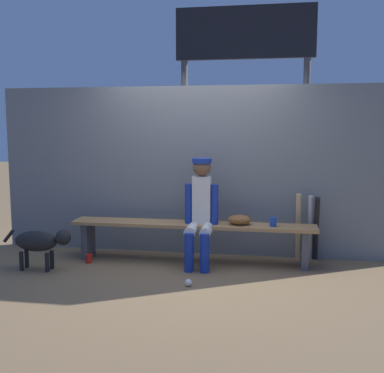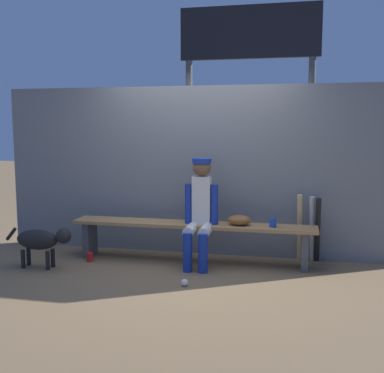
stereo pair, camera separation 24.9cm
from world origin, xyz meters
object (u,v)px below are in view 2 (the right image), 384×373
object	(u,v)px
player_seated	(200,208)
baseball_glove	(239,220)
bat_aluminum_silver	(312,229)
dog	(42,240)
bat_aluminum_black	(318,230)
scoreboard	(253,64)
baseball	(185,283)
dugout_bench	(192,231)
cup_on_ground	(90,257)
bat_wood_natural	(300,228)
cup_on_bench	(273,222)

from	to	relation	value
player_seated	baseball_glove	bearing A→B (deg)	13.35
bat_aluminum_silver	dog	xyz separation A→B (m)	(-3.12, -0.95, -0.08)
bat_aluminum_black	scoreboard	bearing A→B (deg)	126.76
bat_aluminum_black	scoreboard	size ratio (longest dim) A/B	0.23
player_seated	baseball	world-z (taller)	player_seated
bat_aluminum_black	dugout_bench	bearing A→B (deg)	-168.84
baseball	dog	world-z (taller)	dog
dugout_bench	cup_on_ground	distance (m)	1.31
dugout_bench	cup_on_ground	xyz separation A→B (m)	(-1.24, -0.24, -0.34)
bat_wood_natural	cup_on_bench	size ratio (longest dim) A/B	7.72
bat_aluminum_black	cup_on_bench	distance (m)	0.63
bat_wood_natural	bat_aluminum_black	world-z (taller)	bat_wood_natural
cup_on_bench	baseball	bearing A→B (deg)	-135.72
dugout_bench	bat_aluminum_black	world-z (taller)	bat_aluminum_black
baseball	bat_aluminum_silver	bearing A→B (deg)	42.34
cup_on_ground	baseball_glove	bearing A→B (deg)	7.55
baseball	dog	distance (m)	1.84
dugout_bench	baseball	size ratio (longest dim) A/B	40.48
bat_aluminum_silver	scoreboard	size ratio (longest dim) A/B	0.23
baseball_glove	cup_on_bench	size ratio (longest dim) A/B	2.55
bat_aluminum_black	cup_on_ground	world-z (taller)	bat_aluminum_black
cup_on_bench	scoreboard	world-z (taller)	scoreboard
baseball_glove	cup_on_ground	bearing A→B (deg)	-172.45
player_seated	cup_on_bench	world-z (taller)	player_seated
dugout_bench	cup_on_bench	distance (m)	0.99
baseball	cup_on_ground	distance (m)	1.49
bat_wood_natural	cup_on_ground	size ratio (longest dim) A/B	7.72
cup_on_ground	cup_on_bench	bearing A→B (deg)	5.56
baseball	baseball_glove	bearing A→B (deg)	61.69
baseball	cup_on_bench	bearing A→B (deg)	44.28
player_seated	bat_aluminum_silver	xyz separation A→B (m)	(1.32, 0.45, -0.29)
bat_wood_natural	cup_on_ground	distance (m)	2.62
dugout_bench	baseball_glove	world-z (taller)	baseball_glove
bat_wood_natural	baseball	xyz separation A→B (m)	(-1.18, -1.21, -0.39)
player_seated	baseball	size ratio (longest dim) A/B	17.41
baseball_glove	baseball	xyz separation A→B (m)	(-0.47, -0.87, -0.52)
scoreboard	cup_on_bench	bearing A→B (deg)	-75.84
bat_aluminum_silver	cup_on_ground	bearing A→B (deg)	-167.75
scoreboard	bat_aluminum_black	bearing A→B (deg)	-53.24
bat_aluminum_silver	bat_aluminum_black	bearing A→B (deg)	-35.05
dugout_bench	cup_on_bench	xyz separation A→B (m)	(0.98, -0.03, 0.16)
bat_aluminum_black	bat_wood_natural	bearing A→B (deg)	169.15
cup_on_ground	cup_on_bench	xyz separation A→B (m)	(2.22, 0.22, 0.49)
dugout_bench	cup_on_ground	world-z (taller)	dugout_bench
cup_on_bench	bat_aluminum_black	bearing A→B (deg)	31.44
cup_on_bench	scoreboard	size ratio (longest dim) A/B	0.03
baseball_glove	bat_aluminum_black	size ratio (longest dim) A/B	0.34
cup_on_ground	bat_wood_natural	bearing A→B (deg)	12.87
dugout_bench	dog	distance (m)	1.79
bat_aluminum_silver	bat_aluminum_black	distance (m)	0.08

